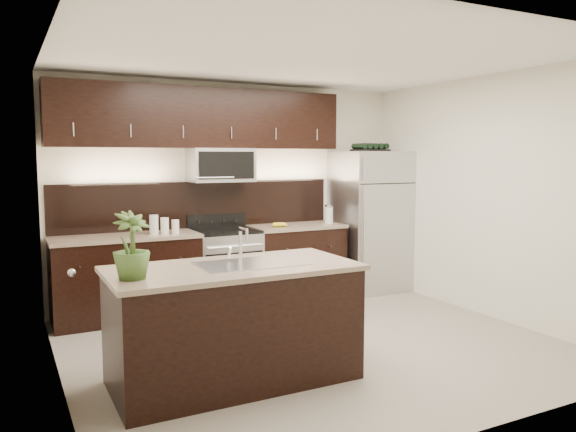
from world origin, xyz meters
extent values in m
plane|color=gray|center=(0.00, 0.00, 0.00)|extent=(4.50, 4.50, 0.00)
cube|color=silver|center=(0.00, 2.00, 1.35)|extent=(4.50, 0.02, 2.70)
cube|color=silver|center=(0.00, -2.00, 1.35)|extent=(4.50, 0.02, 2.70)
cube|color=silver|center=(-2.25, 0.00, 1.35)|extent=(0.02, 4.00, 2.70)
cube|color=silver|center=(2.25, 0.00, 1.35)|extent=(0.02, 4.00, 2.70)
cube|color=white|center=(0.00, 0.00, 2.70)|extent=(4.50, 4.00, 0.02)
cube|color=silver|center=(-2.23, -0.80, 1.01)|extent=(0.04, 0.80, 2.02)
sphere|color=silver|center=(-2.20, -0.48, 1.00)|extent=(0.06, 0.06, 0.06)
cube|color=black|center=(-2.24, 0.75, 1.65)|extent=(0.01, 0.32, 0.46)
cube|color=white|center=(-2.23, 0.75, 1.65)|extent=(0.00, 0.24, 0.36)
cube|color=black|center=(-1.42, 1.69, 0.45)|extent=(1.57, 0.62, 0.90)
cube|color=black|center=(0.71, 1.69, 0.45)|extent=(1.16, 0.62, 0.90)
cube|color=#B2B2B7|center=(-0.25, 1.69, 0.45)|extent=(0.76, 0.62, 0.90)
cube|color=black|center=(-0.25, 1.69, 0.92)|extent=(0.76, 0.60, 0.03)
cube|color=tan|center=(-1.42, 1.69, 0.92)|extent=(1.59, 0.65, 0.04)
cube|color=tan|center=(0.71, 1.69, 0.92)|extent=(1.18, 0.65, 0.04)
cube|color=black|center=(-0.46, 1.99, 1.22)|extent=(3.49, 0.02, 0.56)
cube|color=#B2B2B7|center=(-0.25, 1.80, 1.70)|extent=(0.76, 0.40, 0.40)
cube|color=black|center=(-0.46, 1.83, 2.25)|extent=(3.49, 0.33, 0.70)
cube|color=black|center=(-1.00, -0.47, 0.45)|extent=(1.90, 0.90, 0.90)
cube|color=tan|center=(-1.00, -0.47, 0.92)|extent=(1.96, 0.96, 0.04)
cube|color=silver|center=(-0.85, -0.47, 0.95)|extent=(0.84, 0.50, 0.01)
cylinder|color=silver|center=(-0.85, -0.26, 1.06)|extent=(0.03, 0.03, 0.24)
cylinder|color=silver|center=(-0.85, -0.33, 1.21)|extent=(0.02, 0.14, 0.02)
cylinder|color=silver|center=(-0.85, -0.40, 1.16)|extent=(0.02, 0.02, 0.10)
cube|color=#B2B2B7|center=(1.80, 1.63, 0.94)|extent=(0.90, 0.81, 1.87)
cube|color=black|center=(1.80, 1.63, 1.89)|extent=(0.46, 0.29, 0.03)
cylinder|color=black|center=(1.62, 1.63, 1.94)|extent=(0.08, 0.26, 0.08)
cylinder|color=black|center=(1.71, 1.63, 1.94)|extent=(0.08, 0.26, 0.08)
cylinder|color=black|center=(1.80, 1.63, 1.94)|extent=(0.08, 0.26, 0.08)
cylinder|color=black|center=(1.89, 1.63, 1.94)|extent=(0.08, 0.26, 0.08)
cylinder|color=black|center=(1.98, 1.63, 1.94)|extent=(0.08, 0.26, 0.08)
imported|color=#3B5B24|center=(-1.81, -0.60, 1.18)|extent=(0.35, 0.35, 0.48)
cylinder|color=silver|center=(-1.11, 1.64, 1.05)|extent=(0.10, 0.10, 0.22)
cylinder|color=silver|center=(-0.99, 1.61, 1.03)|extent=(0.09, 0.09, 0.18)
cylinder|color=silver|center=(-0.88, 1.59, 1.02)|extent=(0.08, 0.08, 0.15)
cylinder|color=silver|center=(1.17, 1.64, 1.04)|extent=(0.10, 0.10, 0.21)
cylinder|color=silver|center=(1.17, 1.64, 1.16)|extent=(0.11, 0.11, 0.02)
cylinder|color=silver|center=(1.17, 1.64, 1.21)|extent=(0.01, 0.01, 0.08)
ellipsoid|color=yellow|center=(0.37, 1.61, 0.97)|extent=(0.22, 0.18, 0.06)
camera|label=1|loc=(-2.61, -4.55, 1.79)|focal=35.00mm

